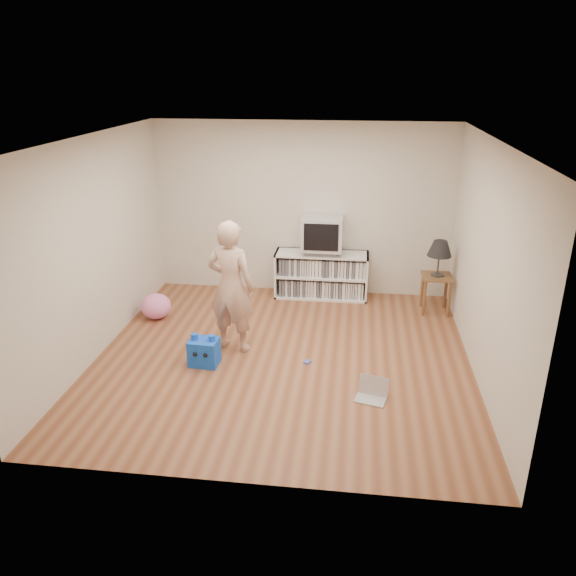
% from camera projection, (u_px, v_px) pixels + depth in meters
% --- Properties ---
extents(ground, '(4.50, 4.50, 0.00)m').
position_uv_depth(ground, '(283.00, 357.00, 6.86)').
color(ground, brown).
rests_on(ground, ground).
extents(walls, '(4.52, 4.52, 2.60)m').
position_uv_depth(walls, '(282.00, 256.00, 6.38)').
color(walls, beige).
rests_on(walls, ground).
extents(ceiling, '(4.50, 4.50, 0.01)m').
position_uv_depth(ceiling, '(282.00, 139.00, 5.90)').
color(ceiling, white).
rests_on(ceiling, walls).
extents(media_unit, '(1.40, 0.45, 0.70)m').
position_uv_depth(media_unit, '(321.00, 274.00, 8.57)').
color(media_unit, white).
rests_on(media_unit, ground).
extents(dvd_deck, '(0.45, 0.35, 0.07)m').
position_uv_depth(dvd_deck, '(322.00, 251.00, 8.41)').
color(dvd_deck, gray).
rests_on(dvd_deck, media_unit).
extents(crt_tv, '(0.60, 0.53, 0.50)m').
position_uv_depth(crt_tv, '(322.00, 233.00, 8.30)').
color(crt_tv, '#B5B5BA').
rests_on(crt_tv, dvd_deck).
extents(side_table, '(0.42, 0.42, 0.55)m').
position_uv_depth(side_table, '(436.00, 284.00, 7.99)').
color(side_table, brown).
rests_on(side_table, ground).
extents(table_lamp, '(0.34, 0.34, 0.52)m').
position_uv_depth(table_lamp, '(440.00, 249.00, 7.80)').
color(table_lamp, '#333333').
rests_on(table_lamp, side_table).
extents(person, '(0.68, 0.53, 1.66)m').
position_uv_depth(person, '(231.00, 287.00, 6.78)').
color(person, tan).
rests_on(person, ground).
extents(laptop, '(0.38, 0.33, 0.22)m').
position_uv_depth(laptop, '(372.00, 393.00, 6.00)').
color(laptop, silver).
rests_on(laptop, ground).
extents(playing_cards, '(0.10, 0.11, 0.02)m').
position_uv_depth(playing_cards, '(307.00, 362.00, 6.72)').
color(playing_cards, '#4657BC').
rests_on(playing_cards, ground).
extents(plush_blue, '(0.35, 0.31, 0.39)m').
position_uv_depth(plush_blue, '(204.00, 352.00, 6.64)').
color(plush_blue, blue).
rests_on(plush_blue, ground).
extents(plush_pink, '(0.53, 0.53, 0.35)m').
position_uv_depth(plush_pink, '(156.00, 306.00, 7.87)').
color(plush_pink, pink).
rests_on(plush_pink, ground).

